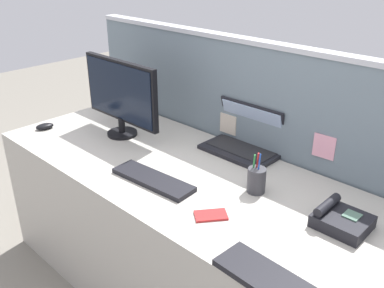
{
  "coord_description": "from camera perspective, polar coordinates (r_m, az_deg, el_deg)",
  "views": [
    {
      "loc": [
        1.23,
        -1.24,
        1.7
      ],
      "look_at": [
        0.0,
        0.05,
        0.86
      ],
      "focal_mm": 39.89,
      "sensor_mm": 36.0,
      "label": 1
    }
  ],
  "objects": [
    {
      "name": "desk",
      "position": [
        2.19,
        -0.92,
        -12.11
      ],
      "size": [
        2.09,
        0.8,
        0.74
      ],
      "primitive_type": "cube",
      "color": "#ADA89E",
      "rests_on": "ground_plane"
    },
    {
      "name": "cubicle_divider",
      "position": [
        2.33,
        6.63,
        -1.82
      ],
      "size": [
        2.2,
        0.08,
        1.29
      ],
      "color": "slate",
      "rests_on": "ground_plane"
    },
    {
      "name": "desktop_monitor",
      "position": [
        2.32,
        -9.52,
        6.6
      ],
      "size": [
        0.55,
        0.16,
        0.42
      ],
      "color": "black",
      "rests_on": "desk"
    },
    {
      "name": "laptop",
      "position": [
        2.18,
        7.25,
        0.67
      ],
      "size": [
        0.38,
        0.26,
        0.24
      ],
      "color": "black",
      "rests_on": "desk"
    },
    {
      "name": "desk_phone",
      "position": [
        1.7,
        19.27,
        -9.52
      ],
      "size": [
        0.19,
        0.17,
        0.09
      ],
      "color": "black",
      "rests_on": "desk"
    },
    {
      "name": "keyboard_main",
      "position": [
        1.9,
        -5.25,
        -4.76
      ],
      "size": [
        0.42,
        0.15,
        0.02
      ],
      "primitive_type": "cube",
      "rotation": [
        0.0,
        0.0,
        0.07
      ],
      "color": "black",
      "rests_on": "desk"
    },
    {
      "name": "keyboard_spare",
      "position": [
        1.4,
        11.43,
        -18.06
      ],
      "size": [
        0.43,
        0.16,
        0.02
      ],
      "primitive_type": "cube",
      "rotation": [
        0.0,
        0.0,
        -0.05
      ],
      "color": "black",
      "rests_on": "desk"
    },
    {
      "name": "computer_mouse_right_hand",
      "position": [
        2.58,
        -19.1,
        2.25
      ],
      "size": [
        0.08,
        0.11,
        0.03
      ],
      "primitive_type": "ellipsoid",
      "rotation": [
        0.0,
        0.0,
        -0.25
      ],
      "color": "black",
      "rests_on": "desk"
    },
    {
      "name": "pen_cup",
      "position": [
        1.82,
        8.61,
        -4.77
      ],
      "size": [
        0.08,
        0.08,
        0.18
      ],
      "color": "#333338",
      "rests_on": "desk"
    },
    {
      "name": "cell_phone_red_case",
      "position": [
        1.68,
        2.54,
        -9.5
      ],
      "size": [
        0.14,
        0.14,
        0.01
      ],
      "primitive_type": "cube",
      "rotation": [
        0.0,
        0.0,
        -0.66
      ],
      "color": "#B22323",
      "rests_on": "desk"
    }
  ]
}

